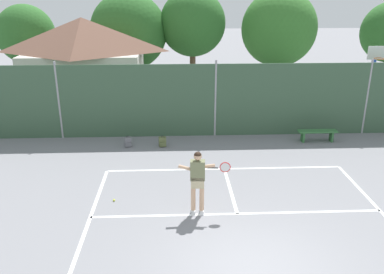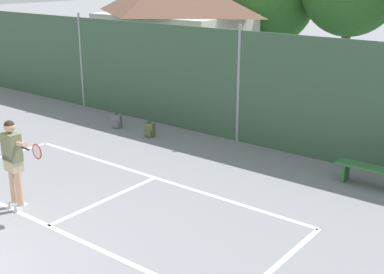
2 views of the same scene
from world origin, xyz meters
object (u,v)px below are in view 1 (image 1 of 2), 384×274
Objects in this scene: tennis_ball at (114,200)px; backpack_olive at (163,142)px; backpack_grey at (128,142)px; courtside_bench at (317,133)px; tennis_player at (198,177)px; basketball_hoop at (374,73)px.

backpack_olive reaches higher than tennis_ball.
courtside_bench is at bearing 1.81° from backpack_grey.
courtside_bench reaches higher than backpack_olive.
backpack_olive is 6.40m from courtside_bench.
courtside_bench is at bearing 46.00° from tennis_player.
backpack_grey reaches higher than tennis_ball.
basketball_hoop is 11.66m from backpack_grey.
tennis_player reaches higher than backpack_grey.
backpack_olive is (-9.71, -2.89, -2.12)m from basketball_hoop.
courtside_bench is (5.27, 5.45, -0.75)m from tennis_player.
tennis_ball is 4.45m from backpack_grey.
tennis_ball is 0.14× the size of backpack_olive.
basketball_hoop is at bearing 43.19° from tennis_player.
backpack_olive is (1.40, -0.04, 0.00)m from backpack_grey.
courtside_bench is at bearing 2.55° from backpack_olive.
basketball_hoop reaches higher than tennis_player.
backpack_olive is at bearing -177.45° from courtside_bench.
basketball_hoop is at bearing 16.59° from backpack_olive.
courtside_bench is (-3.32, -2.61, -1.95)m from basketball_hoop.
backpack_grey is (-0.05, 4.45, 0.16)m from tennis_ball.
backpack_grey is 1.40m from backpack_olive.
tennis_player is 5.37m from backpack_olive.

